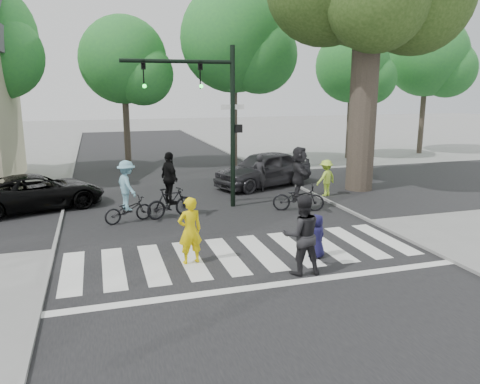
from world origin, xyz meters
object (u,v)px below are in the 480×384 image
object	(u,v)px
pedestrian_child	(317,236)
car_suv	(38,192)
pedestrian_woman	(190,231)
pedestrian_adult	(302,235)
cyclist_left	(127,196)
cyclist_right	(299,183)
car_grey	(263,169)
traffic_signal	(210,104)
cyclist_mid	(170,191)

from	to	relation	value
pedestrian_child	car_suv	distance (m)	10.98
pedestrian_woman	pedestrian_adult	world-z (taller)	pedestrian_adult
cyclist_left	cyclist_right	size ratio (longest dim) A/B	0.88
pedestrian_adult	car_suv	bearing A→B (deg)	-46.32
pedestrian_adult	cyclist_right	xyz separation A→B (m)	(2.42, 5.57, 0.08)
cyclist_left	car_grey	distance (m)	7.69
pedestrian_woman	pedestrian_child	xyz separation A→B (m)	(3.33, -0.61, -0.29)
pedestrian_adult	pedestrian_woman	bearing A→B (deg)	-25.96
traffic_signal	pedestrian_adult	size ratio (longest dim) A/B	3.00
pedestrian_child	cyclist_left	xyz separation A→B (m)	(-4.60, 4.99, 0.32)
cyclist_mid	car_grey	xyz separation A→B (m)	(4.95, 4.05, -0.14)
pedestrian_woman	cyclist_right	distance (m)	6.36
traffic_signal	pedestrian_child	xyz separation A→B (m)	(1.43, -6.03, -3.30)
cyclist_mid	cyclist_right	world-z (taller)	cyclist_right
traffic_signal	cyclist_left	distance (m)	4.47
pedestrian_adult	car_suv	xyz separation A→B (m)	(-6.86, 8.70, -0.33)
pedestrian_woman	cyclist_right	xyz separation A→B (m)	(4.88, 4.07, 0.19)
pedestrian_adult	cyclist_right	size ratio (longest dim) A/B	0.83
cyclist_mid	car_suv	bearing A→B (deg)	150.16
cyclist_right	pedestrian_woman	bearing A→B (deg)	-140.19
pedestrian_woman	cyclist_left	distance (m)	4.57
car_suv	pedestrian_child	bearing A→B (deg)	-152.71
cyclist_mid	pedestrian_child	bearing A→B (deg)	-58.75
cyclist_mid	car_suv	xyz separation A→B (m)	(-4.59, 2.63, -0.29)
cyclist_left	pedestrian_child	bearing A→B (deg)	-47.32
traffic_signal	cyclist_mid	world-z (taller)	traffic_signal
pedestrian_adult	car_grey	bearing A→B (deg)	-99.45
pedestrian_woman	pedestrian_child	bearing A→B (deg)	159.52
pedestrian_woman	car_grey	bearing A→B (deg)	-131.02
cyclist_left	car_suv	xyz separation A→B (m)	(-3.12, 2.81, -0.25)
car_suv	cyclist_right	bearing A→B (deg)	-126.04
traffic_signal	pedestrian_adult	bearing A→B (deg)	-85.34
cyclist_right	car_suv	world-z (taller)	cyclist_right
traffic_signal	pedestrian_woman	bearing A→B (deg)	-109.26
pedestrian_child	cyclist_mid	bearing A→B (deg)	-81.09
traffic_signal	car_grey	bearing A→B (deg)	44.44
traffic_signal	cyclist_mid	distance (m)	3.51
traffic_signal	pedestrian_woman	size ratio (longest dim) A/B	3.38
cyclist_left	car_suv	size ratio (longest dim) A/B	0.44
cyclist_left	cyclist_right	xyz separation A→B (m)	(6.16, -0.32, 0.15)
car_grey	pedestrian_child	bearing A→B (deg)	-31.99
car_grey	cyclist_right	bearing A→B (deg)	-24.11
pedestrian_woman	traffic_signal	bearing A→B (deg)	-119.43
traffic_signal	cyclist_right	world-z (taller)	traffic_signal
pedestrian_child	car_suv	xyz separation A→B (m)	(-7.73, 7.80, 0.07)
car_suv	pedestrian_woman	bearing A→B (deg)	-165.99
pedestrian_woman	car_grey	distance (m)	10.03
pedestrian_child	cyclist_mid	distance (m)	6.06
cyclist_right	car_grey	size ratio (longest dim) A/B	0.50
pedestrian_woman	car_suv	world-z (taller)	pedestrian_woman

